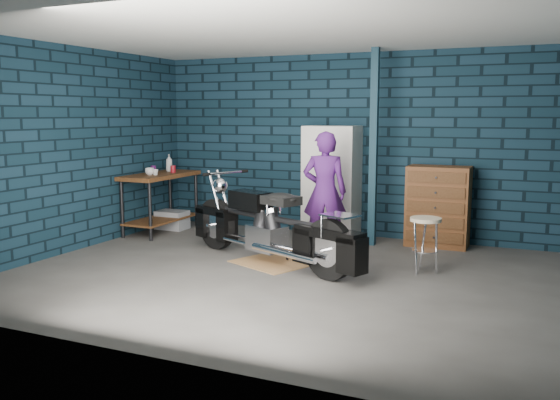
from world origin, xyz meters
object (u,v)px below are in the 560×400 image
(workbench, at_px, (161,203))
(shop_stool, at_px, (425,245))
(person, at_px, (325,192))
(storage_bin, at_px, (172,220))
(tool_chest, at_px, (438,207))
(motorcycle, at_px, (270,220))
(locker, at_px, (332,182))

(workbench, distance_m, shop_stool, 4.25)
(person, bearing_deg, workbench, -18.90)
(person, relative_size, shop_stool, 2.48)
(storage_bin, relative_size, tool_chest, 0.42)
(motorcycle, xyz_separation_m, shop_stool, (1.80, 0.35, -0.22))
(tool_chest, height_order, shop_stool, tool_chest)
(motorcycle, distance_m, person, 1.03)
(storage_bin, distance_m, tool_chest, 4.10)
(person, distance_m, locker, 0.91)
(person, xyz_separation_m, tool_chest, (1.34, 0.88, -0.24))
(workbench, xyz_separation_m, motorcycle, (2.37, -1.11, 0.08))
(workbench, bearing_deg, locker, 15.47)
(motorcycle, distance_m, locker, 1.84)
(person, relative_size, tool_chest, 1.44)
(motorcycle, relative_size, person, 1.53)
(storage_bin, relative_size, locker, 0.28)
(shop_stool, bearing_deg, storage_bin, 166.13)
(storage_bin, height_order, shop_stool, shop_stool)
(locker, bearing_deg, storage_bin, -170.08)
(storage_bin, xyz_separation_m, shop_stool, (4.15, -1.03, 0.18))
(motorcycle, xyz_separation_m, locker, (0.16, 1.81, 0.28))
(shop_stool, bearing_deg, tool_chest, 93.80)
(motorcycle, height_order, person, person)
(person, xyz_separation_m, storage_bin, (-2.72, 0.44, -0.65))
(motorcycle, distance_m, shop_stool, 1.85)
(person, xyz_separation_m, locker, (-0.21, 0.88, 0.02))
(motorcycle, height_order, tool_chest, tool_chest)
(workbench, height_order, tool_chest, tool_chest)
(workbench, relative_size, shop_stool, 2.17)
(storage_bin, bearing_deg, motorcycle, -30.24)
(storage_bin, distance_m, locker, 2.64)
(motorcycle, height_order, locker, locker)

